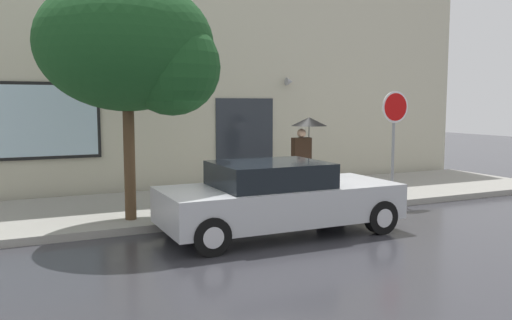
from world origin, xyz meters
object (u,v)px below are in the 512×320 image
(pedestrian_with_umbrella, at_px, (306,134))
(street_tree, at_px, (136,49))
(stop_sign, at_px, (394,123))
(parked_car, at_px, (278,198))

(pedestrian_with_umbrella, xyz_separation_m, street_tree, (-4.61, -1.34, 1.81))
(street_tree, relative_size, stop_sign, 1.82)
(pedestrian_with_umbrella, height_order, street_tree, street_tree)
(pedestrian_with_umbrella, bearing_deg, street_tree, -163.79)
(pedestrian_with_umbrella, height_order, stop_sign, stop_sign)
(parked_car, bearing_deg, stop_sign, 19.76)
(parked_car, height_order, pedestrian_with_umbrella, pedestrian_with_umbrella)
(pedestrian_with_umbrella, bearing_deg, stop_sign, -46.30)
(pedestrian_with_umbrella, xyz_separation_m, stop_sign, (1.51, -1.59, 0.31))
(street_tree, distance_m, stop_sign, 6.31)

